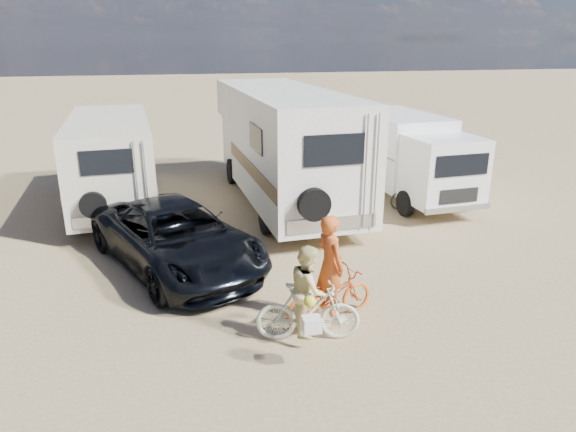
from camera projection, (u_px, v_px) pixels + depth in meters
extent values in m
plane|color=tan|center=(341.00, 305.00, 10.06)|extent=(140.00, 140.00, 0.00)
imported|color=black|center=(176.00, 237.00, 11.53)|extent=(4.35, 5.76, 1.45)
imported|color=#CB5719|center=(329.00, 296.00, 9.39)|extent=(1.92, 1.13, 0.96)
imported|color=beige|center=(308.00, 312.00, 8.74)|extent=(1.85, 0.84, 1.07)
imported|color=#CB521E|center=(330.00, 274.00, 9.24)|extent=(0.62, 0.78, 1.86)
imported|color=#D3C280|center=(308.00, 299.00, 8.66)|extent=(0.73, 0.86, 1.56)
imported|color=#262926|center=(416.00, 194.00, 15.65)|extent=(1.69, 0.62, 0.88)
cube|color=#265284|center=(195.00, 257.00, 11.70)|extent=(0.66, 0.55, 0.46)
cube|color=#99764F|center=(314.00, 231.00, 13.42)|extent=(0.48, 0.48, 0.36)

